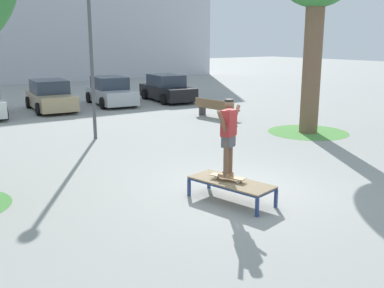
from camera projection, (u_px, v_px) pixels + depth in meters
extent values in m
plane|color=#999993|center=(236.00, 191.00, 10.46)|extent=(120.00, 120.00, 0.00)
cube|color=navy|center=(189.00, 188.00, 10.08)|extent=(0.07, 0.07, 0.38)
cube|color=navy|center=(209.00, 181.00, 10.59)|extent=(0.07, 0.07, 0.38)
cube|color=navy|center=(257.00, 208.00, 8.88)|extent=(0.07, 0.07, 0.38)
cube|color=navy|center=(276.00, 199.00, 9.39)|extent=(0.07, 0.07, 0.38)
cylinder|color=navy|center=(221.00, 188.00, 9.43)|extent=(0.49, 1.86, 0.05)
cylinder|color=navy|center=(241.00, 180.00, 9.94)|extent=(0.49, 1.86, 0.05)
cylinder|color=navy|center=(199.00, 175.00, 10.29)|extent=(0.75, 0.22, 0.05)
cylinder|color=navy|center=(267.00, 193.00, 9.09)|extent=(0.75, 0.22, 0.05)
cube|color=#847051|center=(231.00, 182.00, 9.68)|extent=(1.18, 2.02, 0.03)
cube|color=#9E754C|center=(228.00, 177.00, 9.72)|extent=(0.51, 0.81, 0.02)
cylinder|color=silver|center=(215.00, 178.00, 9.81)|extent=(0.05, 0.06, 0.06)
cylinder|color=silver|center=(218.00, 176.00, 9.93)|extent=(0.05, 0.06, 0.06)
cylinder|color=silver|center=(238.00, 182.00, 9.53)|extent=(0.05, 0.06, 0.06)
cylinder|color=silver|center=(241.00, 180.00, 9.65)|extent=(0.05, 0.06, 0.06)
cylinder|color=brown|center=(226.00, 159.00, 9.54)|extent=(0.11, 0.11, 0.82)
cube|color=#99704C|center=(224.00, 176.00, 9.65)|extent=(0.19, 0.26, 0.07)
cylinder|color=brown|center=(230.00, 157.00, 9.70)|extent=(0.11, 0.11, 0.82)
cube|color=#99704C|center=(228.00, 173.00, 9.82)|extent=(0.19, 0.26, 0.07)
cube|color=#4C4C51|center=(228.00, 141.00, 9.54)|extent=(0.36, 0.30, 0.24)
cube|color=maroon|center=(229.00, 123.00, 9.44)|extent=(0.42, 0.35, 0.56)
cylinder|color=brown|center=(222.00, 121.00, 9.18)|extent=(0.40, 0.24, 0.52)
cylinder|color=brown|center=(235.00, 117.00, 9.68)|extent=(0.40, 0.24, 0.52)
sphere|color=brown|center=(229.00, 104.00, 9.35)|extent=(0.20, 0.20, 0.20)
cylinder|color=black|center=(229.00, 100.00, 9.33)|extent=(0.19, 0.19, 0.05)
cylinder|color=brown|center=(312.00, 68.00, 16.47)|extent=(0.68, 0.68, 4.88)
cylinder|color=#519342|center=(308.00, 132.00, 17.03)|extent=(3.03, 3.03, 0.01)
cylinder|color=black|center=(5.00, 113.00, 19.60)|extent=(0.26, 0.61, 0.60)
cube|color=tan|center=(51.00, 100.00, 22.17)|extent=(2.07, 4.33, 0.70)
cube|color=#2D3847|center=(49.00, 86.00, 22.14)|extent=(1.74, 2.23, 0.64)
cylinder|color=black|center=(75.00, 106.00, 21.52)|extent=(0.27, 0.62, 0.60)
cylinder|color=black|center=(39.00, 109.00, 20.71)|extent=(0.27, 0.62, 0.60)
cylinder|color=black|center=(62.00, 100.00, 23.73)|extent=(0.27, 0.62, 0.60)
cylinder|color=black|center=(29.00, 102.00, 22.91)|extent=(0.27, 0.62, 0.60)
cube|color=#B7BABF|center=(111.00, 95.00, 24.07)|extent=(2.18, 4.37, 0.70)
cube|color=#2D3847|center=(109.00, 83.00, 24.04)|extent=(1.79, 2.27, 0.64)
cylinder|color=black|center=(134.00, 101.00, 23.38)|extent=(0.29, 0.62, 0.60)
cylinder|color=black|center=(103.00, 103.00, 22.61)|extent=(0.29, 0.62, 0.60)
cylinder|color=black|center=(118.00, 96.00, 25.62)|extent=(0.29, 0.62, 0.60)
cylinder|color=black|center=(89.00, 97.00, 24.85)|extent=(0.29, 0.62, 0.60)
cube|color=black|center=(167.00, 92.00, 25.51)|extent=(2.09, 4.34, 0.70)
cube|color=#2D3847|center=(166.00, 80.00, 25.48)|extent=(1.75, 2.24, 0.64)
cylinder|color=black|center=(191.00, 97.00, 24.85)|extent=(0.28, 0.62, 0.60)
cylinder|color=black|center=(164.00, 99.00, 24.04)|extent=(0.28, 0.62, 0.60)
cylinder|color=black|center=(170.00, 93.00, 27.06)|extent=(0.28, 0.62, 0.60)
cylinder|color=black|center=(145.00, 94.00, 26.26)|extent=(0.28, 0.62, 0.60)
cube|color=brown|center=(217.00, 108.00, 20.11)|extent=(0.76, 2.44, 0.06)
cube|color=brown|center=(214.00, 104.00, 19.92)|extent=(0.36, 2.38, 0.36)
cube|color=#424247|center=(202.00, 111.00, 20.85)|extent=(0.38, 0.13, 0.40)
cube|color=#424247|center=(233.00, 116.00, 19.47)|extent=(0.38, 0.13, 0.40)
cylinder|color=#4C4C51|center=(92.00, 61.00, 15.32)|extent=(0.12, 0.12, 5.50)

